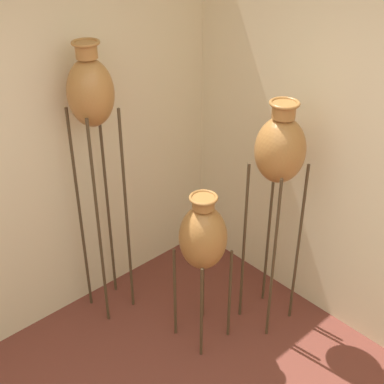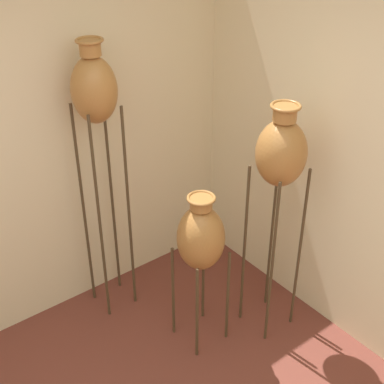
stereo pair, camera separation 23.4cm
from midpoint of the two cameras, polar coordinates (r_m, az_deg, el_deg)
vase_stand_tall at (r=3.32m, az=-8.31°, el=9.94°), size 0.28×0.28×1.98m
vase_stand_medium at (r=3.27m, az=11.50°, el=3.72°), size 0.31×0.31×1.67m
vase_stand_short at (r=3.36m, az=2.96°, el=-5.02°), size 0.31×0.31×1.14m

